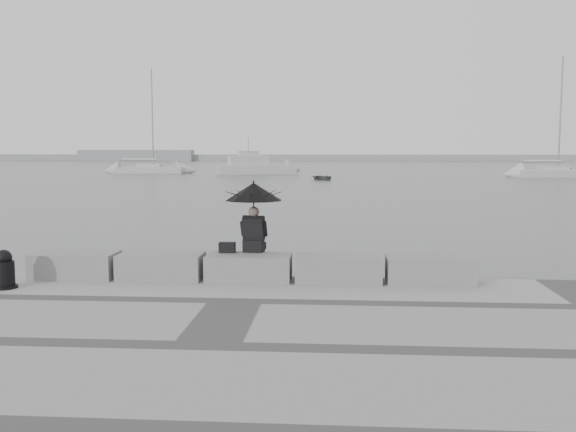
# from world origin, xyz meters

# --- Properties ---
(ground) EXTENTS (360.00, 360.00, 0.00)m
(ground) POSITION_xyz_m (0.00, 0.00, 0.00)
(ground) COLOR #4E5153
(ground) RESTS_ON ground
(stone_block_far_left) EXTENTS (1.60, 0.80, 0.50)m
(stone_block_far_left) POSITION_xyz_m (-3.40, -0.45, 0.75)
(stone_block_far_left) COLOR slate
(stone_block_far_left) RESTS_ON promenade
(stone_block_left) EXTENTS (1.60, 0.80, 0.50)m
(stone_block_left) POSITION_xyz_m (-1.70, -0.45, 0.75)
(stone_block_left) COLOR slate
(stone_block_left) RESTS_ON promenade
(stone_block_centre) EXTENTS (1.60, 0.80, 0.50)m
(stone_block_centre) POSITION_xyz_m (0.00, -0.45, 0.75)
(stone_block_centre) COLOR slate
(stone_block_centre) RESTS_ON promenade
(stone_block_right) EXTENTS (1.60, 0.80, 0.50)m
(stone_block_right) POSITION_xyz_m (1.70, -0.45, 0.75)
(stone_block_right) COLOR slate
(stone_block_right) RESTS_ON promenade
(stone_block_far_right) EXTENTS (1.60, 0.80, 0.50)m
(stone_block_far_right) POSITION_xyz_m (3.40, -0.45, 0.75)
(stone_block_far_right) COLOR slate
(stone_block_far_right) RESTS_ON promenade
(seated_person) EXTENTS (1.13, 1.13, 1.39)m
(seated_person) POSITION_xyz_m (0.05, -0.07, 2.00)
(seated_person) COLOR black
(seated_person) RESTS_ON stone_block_centre
(bag) EXTENTS (0.31, 0.18, 0.20)m
(bag) POSITION_xyz_m (-0.45, -0.23, 1.10)
(bag) COLOR black
(bag) RESTS_ON stone_block_centre
(mooring_bollard) EXTENTS (0.45, 0.45, 0.71)m
(mooring_bollard) POSITION_xyz_m (-4.29, -1.47, 0.80)
(mooring_bollard) COLOR black
(mooring_bollard) RESTS_ON promenade
(distant_landmass) EXTENTS (180.00, 8.00, 2.80)m
(distant_landmass) POSITION_xyz_m (-8.14, 154.51, 0.90)
(distant_landmass) COLOR gray
(distant_landmass) RESTS_ON ground
(sailboat_left) EXTENTS (8.44, 3.15, 12.90)m
(sailboat_left) POSITION_xyz_m (-21.35, 65.96, 0.52)
(sailboat_left) COLOR #BDBDBF
(sailboat_left) RESTS_ON ground
(sailboat_right) EXTENTS (8.39, 3.50, 12.90)m
(sailboat_right) POSITION_xyz_m (25.05, 58.23, 0.52)
(sailboat_right) COLOR #BDBDBF
(sailboat_right) RESTS_ON ground
(motor_cruiser) EXTENTS (9.76, 5.62, 4.50)m
(motor_cruiser) POSITION_xyz_m (-7.77, 64.29, 0.89)
(motor_cruiser) COLOR #BDBDBF
(motor_cruiser) RESTS_ON ground
(small_motorboat) EXTENTS (5.36, 2.71, 1.10)m
(small_motorboat) POSITION_xyz_m (26.33, 63.63, 0.32)
(small_motorboat) COLOR black
(small_motorboat) RESTS_ON ground
(dinghy) EXTENTS (3.30, 2.73, 0.52)m
(dinghy) POSITION_xyz_m (0.55, 50.28, 0.26)
(dinghy) COLOR slate
(dinghy) RESTS_ON ground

